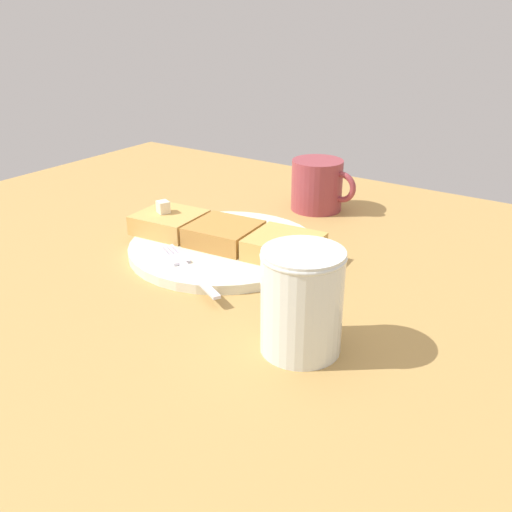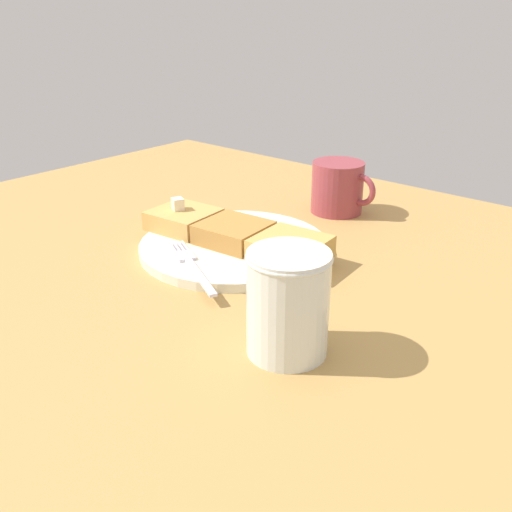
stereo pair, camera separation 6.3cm
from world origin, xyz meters
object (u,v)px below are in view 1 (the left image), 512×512
Objects in this scene: syrup_jar at (302,304)px; coffee_mug at (318,185)px; plate at (224,247)px; fork at (186,266)px.

syrup_jar reaches higher than coffee_mug.
plate is 8.84cm from fork.
coffee_mug is at bearing 88.04° from fork.
plate is 25.13cm from syrup_jar.
plate is 1.69× the size of fork.
coffee_mug is (1.05, 30.69, 2.62)cm from fork.
plate is 2.35× the size of coffee_mug.
fork is (0.87, -8.76, 0.70)cm from plate.
syrup_jar is 0.95× the size of coffee_mug.
fork is at bearing -91.96° from coffee_mug.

